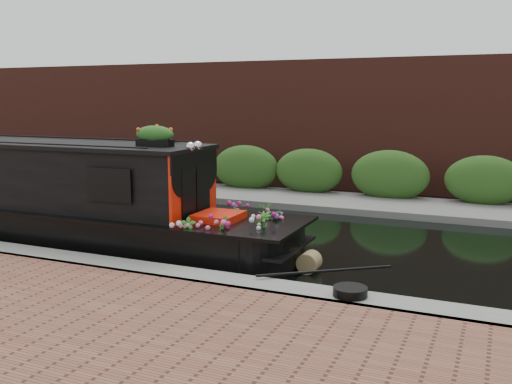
% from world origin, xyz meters
% --- Properties ---
extents(ground, '(80.00, 80.00, 0.00)m').
position_xyz_m(ground, '(0.00, 0.00, 0.00)').
color(ground, black).
rests_on(ground, ground).
extents(near_bank_coping, '(40.00, 0.60, 0.50)m').
position_xyz_m(near_bank_coping, '(0.00, -3.30, 0.00)').
color(near_bank_coping, gray).
rests_on(near_bank_coping, ground).
extents(far_bank_path, '(40.00, 2.40, 0.34)m').
position_xyz_m(far_bank_path, '(0.00, 4.20, 0.00)').
color(far_bank_path, slate).
rests_on(far_bank_path, ground).
extents(far_hedge, '(40.00, 1.10, 2.80)m').
position_xyz_m(far_hedge, '(0.00, 5.10, 0.00)').
color(far_hedge, '#29501A').
rests_on(far_hedge, ground).
extents(far_brick_wall, '(40.00, 1.00, 8.00)m').
position_xyz_m(far_brick_wall, '(0.00, 7.20, 0.00)').
color(far_brick_wall, '#53251C').
rests_on(far_brick_wall, ground).
extents(narrowboat, '(10.85, 1.98, 2.54)m').
position_xyz_m(narrowboat, '(-3.63, -1.76, 0.76)').
color(narrowboat, black).
rests_on(narrowboat, ground).
extents(rope_fender, '(0.34, 0.34, 0.34)m').
position_xyz_m(rope_fender, '(2.21, -1.76, 0.17)').
color(rope_fender, olive).
rests_on(rope_fender, ground).
extents(coiled_mooring_rope, '(0.45, 0.45, 0.12)m').
position_xyz_m(coiled_mooring_rope, '(3.28, -3.29, 0.31)').
color(coiled_mooring_rope, black).
rests_on(coiled_mooring_rope, near_bank_coping).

